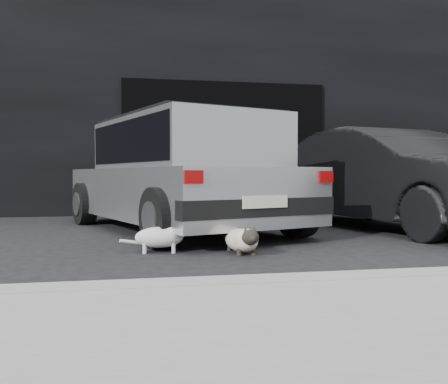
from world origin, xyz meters
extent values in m
plane|color=black|center=(0.00, 0.00, 0.00)|extent=(80.00, 80.00, 0.00)
cube|color=black|center=(1.00, 6.00, 2.50)|extent=(34.00, 4.00, 5.00)
cube|color=black|center=(1.00, 3.99, 1.30)|extent=(4.00, 0.10, 2.60)
cube|color=gray|center=(1.00, -2.60, 0.06)|extent=(18.00, 0.25, 0.12)
cube|color=#A3A5A7|center=(-0.21, 1.34, 0.53)|extent=(3.19, 4.61, 0.67)
cube|color=#A3A5A7|center=(-0.13, 1.13, 1.20)|extent=(2.50, 3.21, 0.67)
cube|color=black|center=(-0.13, 1.13, 1.20)|extent=(2.48, 3.11, 0.54)
cube|color=black|center=(0.48, -0.58, 0.43)|extent=(1.85, 0.80, 0.19)
cube|color=black|center=(-0.89, 3.26, 0.43)|extent=(1.85, 0.80, 0.19)
cube|color=silver|center=(0.51, -0.67, 0.50)|extent=(0.54, 0.20, 0.13)
cube|color=#8C0707|center=(-0.28, -0.94, 0.76)|extent=(0.19, 0.10, 0.13)
cube|color=#8C0707|center=(1.29, -0.38, 0.76)|extent=(0.19, 0.10, 0.13)
cube|color=black|center=(-0.13, 1.13, 1.55)|extent=(2.41, 2.94, 0.03)
cylinder|color=black|center=(-0.56, -0.40, 0.32)|extent=(0.44, 0.69, 0.65)
cylinder|color=slate|center=(-0.69, -0.44, 0.32)|extent=(0.14, 0.34, 0.36)
cylinder|color=black|center=(1.17, 0.22, 0.32)|extent=(0.44, 0.69, 0.65)
cylinder|color=slate|center=(1.29, 0.26, 0.32)|extent=(0.14, 0.34, 0.36)
cylinder|color=black|center=(-1.56, 2.41, 0.32)|extent=(0.44, 0.69, 0.65)
cylinder|color=slate|center=(-1.68, 2.36, 0.32)|extent=(0.14, 0.34, 0.36)
cylinder|color=black|center=(0.17, 3.02, 0.32)|extent=(0.44, 0.69, 0.65)
cylinder|color=slate|center=(0.30, 3.07, 0.32)|extent=(0.14, 0.34, 0.36)
imported|color=black|center=(2.84, 0.84, 0.72)|extent=(2.41, 4.62, 1.45)
ellipsoid|color=beige|center=(0.21, -0.84, 0.13)|extent=(0.33, 0.60, 0.23)
ellipsoid|color=beige|center=(0.22, -0.99, 0.15)|extent=(0.27, 0.27, 0.21)
ellipsoid|color=black|center=(0.23, -1.14, 0.19)|extent=(0.17, 0.16, 0.15)
sphere|color=black|center=(0.23, -1.21, 0.18)|extent=(0.07, 0.07, 0.07)
cone|color=black|center=(0.27, -1.12, 0.26)|extent=(0.06, 0.07, 0.08)
cone|color=black|center=(0.19, -1.13, 0.26)|extent=(0.06, 0.07, 0.08)
cylinder|color=black|center=(0.29, -1.01, 0.04)|extent=(0.05, 0.05, 0.07)
cylinder|color=black|center=(0.15, -1.02, 0.04)|extent=(0.05, 0.05, 0.07)
cylinder|color=black|center=(0.27, -0.67, 0.04)|extent=(0.05, 0.05, 0.07)
cylinder|color=black|center=(0.12, -0.68, 0.04)|extent=(0.05, 0.05, 0.07)
cylinder|color=black|center=(0.19, -0.53, 0.09)|extent=(0.17, 0.31, 0.10)
ellipsoid|color=silver|center=(-0.59, -0.66, 0.15)|extent=(0.50, 0.28, 0.21)
ellipsoid|color=silver|center=(-0.47, -0.67, 0.18)|extent=(0.22, 0.22, 0.18)
ellipsoid|color=silver|center=(-0.35, -0.68, 0.25)|extent=(0.13, 0.14, 0.12)
sphere|color=silver|center=(-0.29, -0.68, 0.24)|extent=(0.05, 0.05, 0.05)
cone|color=silver|center=(-0.36, -0.64, 0.30)|extent=(0.06, 0.05, 0.06)
cone|color=silver|center=(-0.36, -0.71, 0.30)|extent=(0.06, 0.05, 0.06)
cylinder|color=silver|center=(-0.45, -0.61, 0.06)|extent=(0.04, 0.04, 0.12)
cylinder|color=silver|center=(-0.46, -0.73, 0.06)|extent=(0.04, 0.04, 0.12)
cylinder|color=silver|center=(-0.73, -0.59, 0.06)|extent=(0.04, 0.04, 0.12)
cylinder|color=silver|center=(-0.74, -0.71, 0.06)|extent=(0.04, 0.04, 0.12)
cylinder|color=silver|center=(-0.85, -0.64, 0.11)|extent=(0.26, 0.10, 0.08)
ellipsoid|color=gray|center=(-0.68, -0.68, 0.18)|extent=(0.18, 0.14, 0.09)
camera|label=1|loc=(-0.90, -5.66, 0.78)|focal=40.00mm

